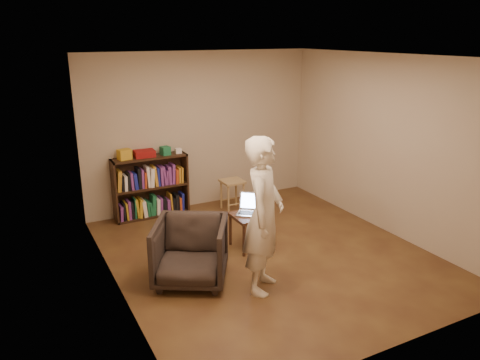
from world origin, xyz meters
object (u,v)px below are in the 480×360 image
stool (232,186)px  side_table (250,220)px  laptop (251,209)px  armchair (191,252)px  bookshelf (151,190)px  person (264,216)px

stool → side_table: stool is taller
stool → laptop: 1.43m
side_table → stool: bearing=73.1°
laptop → armchair: bearing=-115.2°
bookshelf → armchair: (-0.22, -2.28, -0.05)m
bookshelf → side_table: size_ratio=2.46×
side_table → person: (-0.39, -1.03, 0.50)m
armchair → laptop: armchair is taller
stool → person: (-0.83, -2.45, 0.49)m
stool → side_table: bearing=-106.9°
bookshelf → laptop: size_ratio=2.47×
laptop → stool: bearing=112.6°
bookshelf → person: size_ratio=0.66×
stool → person: bearing=-108.6°
laptop → person: size_ratio=0.27×
stool → laptop: laptop is taller
person → armchair: bearing=95.2°
side_table → person: size_ratio=0.27×
bookshelf → side_table: (0.86, -1.79, -0.03)m
bookshelf → laptop: (0.90, -1.74, 0.11)m
armchair → person: person is taller
bookshelf → side_table: 1.99m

